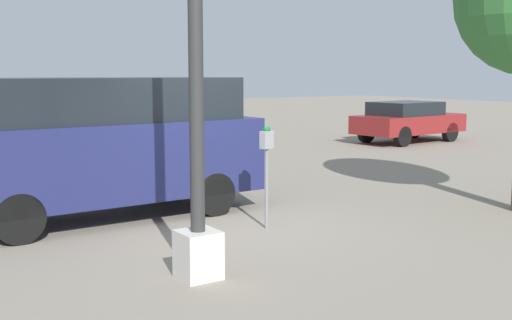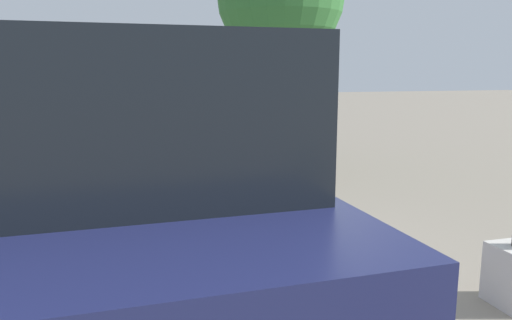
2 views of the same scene
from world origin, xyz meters
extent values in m
plane|color=gray|center=(0.00, 0.00, 0.00)|extent=(80.00, 80.00, 0.00)
cylinder|color=gray|center=(-0.58, 0.69, 0.60)|extent=(0.05, 0.05, 1.21)
cube|color=gray|center=(-0.58, 0.69, 1.34)|extent=(0.22, 0.16, 0.26)
sphere|color=#14662D|center=(-0.58, 0.69, 1.49)|extent=(0.11, 0.11, 0.11)
cube|color=beige|center=(1.40, 2.21, 0.28)|extent=(0.44, 0.44, 0.55)
cube|color=navy|center=(1.22, -1.34, 0.96)|extent=(5.03, 2.07, 1.21)
cube|color=black|center=(1.09, -1.34, 1.90)|extent=(4.03, 1.88, 0.68)
cylinder|color=black|center=(2.74, -0.45, 0.35)|extent=(0.71, 0.25, 0.71)
cylinder|color=black|center=(-0.35, -0.52, 0.35)|extent=(0.71, 0.25, 0.71)
cylinder|color=black|center=(-0.30, -2.23, 0.35)|extent=(0.71, 0.25, 0.71)
cube|color=maroon|center=(-11.29, -6.59, 0.62)|extent=(4.10, 2.04, 0.59)
cube|color=black|center=(-11.10, -6.57, 1.13)|extent=(2.30, 1.76, 0.44)
cube|color=orange|center=(-13.18, -7.30, 0.47)|extent=(0.09, 0.13, 0.20)
cylinder|color=black|center=(-12.46, -7.45, 0.32)|extent=(0.66, 0.26, 0.65)
cylinder|color=black|center=(-12.58, -5.93, 0.32)|extent=(0.66, 0.26, 0.65)
cylinder|color=black|center=(-10.01, -7.25, 0.32)|extent=(0.66, 0.26, 0.65)
cylinder|color=black|center=(-10.13, -5.74, 0.32)|extent=(0.66, 0.26, 0.65)
camera|label=1|loc=(4.72, 8.45, 2.32)|focal=45.00mm
camera|label=2|loc=(4.80, -1.22, 2.09)|focal=35.00mm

